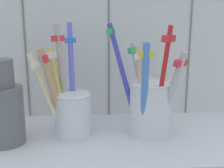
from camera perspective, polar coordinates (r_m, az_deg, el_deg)
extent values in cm
cube|color=silver|center=(50.30, 0.07, -11.22)|extent=(64.00, 22.00, 2.00)
cube|color=silver|center=(57.63, -0.70, 13.99)|extent=(64.00, 2.00, 45.00)
cube|color=gray|center=(57.97, -17.10, 13.41)|extent=(0.30, 0.20, 45.00)
cube|color=gray|center=(56.53, -0.64, 13.99)|extent=(0.30, 0.20, 45.00)
cube|color=gray|center=(59.53, 15.39, 13.51)|extent=(0.30, 0.20, 45.00)
cylinder|color=white|center=(49.49, -7.63, -6.02)|extent=(6.12, 6.12, 7.20)
torus|color=silver|center=(48.41, -7.77, -2.00)|extent=(6.31, 6.31, 0.50)
cylinder|color=#8F5DC0|center=(50.80, -10.10, -1.18)|extent=(4.47, 4.71, 14.13)
cube|color=white|center=(51.21, -11.60, 5.10)|extent=(2.66, 2.59, 1.30)
cylinder|color=tan|center=(47.01, -11.29, -1.87)|extent=(4.73, 3.77, 15.06)
cube|color=#E5333F|center=(45.18, -13.30, 4.95)|extent=(1.90, 2.09, 1.32)
cylinder|color=#D9C55A|center=(49.47, -10.49, -1.26)|extent=(3.62, 1.87, 14.61)
cube|color=white|center=(48.68, -11.85, 5.54)|extent=(1.57, 2.66, 1.12)
cylinder|color=#656BF0|center=(50.56, -7.87, 1.38)|extent=(1.50, 4.29, 18.41)
cube|color=blue|center=(50.72, -8.20, 8.49)|extent=(2.04, 1.25, 0.95)
cylinder|color=#F6EBB1|center=(47.77, -12.64, -2.33)|extent=(5.86, 1.13, 14.07)
cube|color=white|center=(46.93, -15.02, 3.51)|extent=(1.19, 2.12, 1.10)
cylinder|color=#B9A899|center=(50.15, -9.73, 1.06)|extent=(2.80, 3.46, 18.11)
cube|color=#E5333F|center=(50.01, -10.60, 8.79)|extent=(2.27, 1.96, 1.07)
cylinder|color=white|center=(49.98, 7.54, -4.82)|extent=(7.07, 7.07, 8.84)
torus|color=silver|center=(48.77, 7.70, 0.11)|extent=(7.21, 7.21, 0.50)
cylinder|color=#4A83DA|center=(45.78, 6.41, -1.56)|extent=(1.30, 3.13, 15.77)
cube|color=yellow|center=(43.87, 6.71, 5.83)|extent=(2.44, 0.96, 0.99)
cylinder|color=red|center=(46.81, 9.77, 0.23)|extent=(2.48, 3.37, 18.21)
cube|color=#E5333F|center=(45.00, 11.07, 8.77)|extent=(2.42, 1.95, 1.12)
cylinder|color=#3F44B7|center=(49.94, 2.37, 1.29)|extent=(5.98, 3.38, 18.39)
cube|color=green|center=(49.64, -0.01, 10.31)|extent=(1.87, 2.67, 1.09)
cylinder|color=#EBBB8F|center=(49.25, 5.69, -1.04)|extent=(2.38, 2.15, 14.73)
cube|color=white|center=(48.38, 5.34, 5.40)|extent=(1.87, 2.08, 0.95)
cylinder|color=#9AA8BD|center=(51.97, 5.52, -0.31)|extent=(3.42, 5.36, 14.79)
cube|color=green|center=(52.44, 4.30, 6.63)|extent=(2.34, 1.99, 1.21)
cylinder|color=#BCB9BF|center=(47.29, 11.32, -2.09)|extent=(4.32, 4.86, 14.59)
cube|color=#E5333F|center=(45.26, 13.32, 4.07)|extent=(2.68, 2.51, 1.23)
cylinder|color=slate|center=(48.91, -20.39, -5.81)|extent=(6.14, 6.14, 9.17)
cylinder|color=slate|center=(47.20, -21.07, 1.97)|extent=(3.94, 3.94, 4.35)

